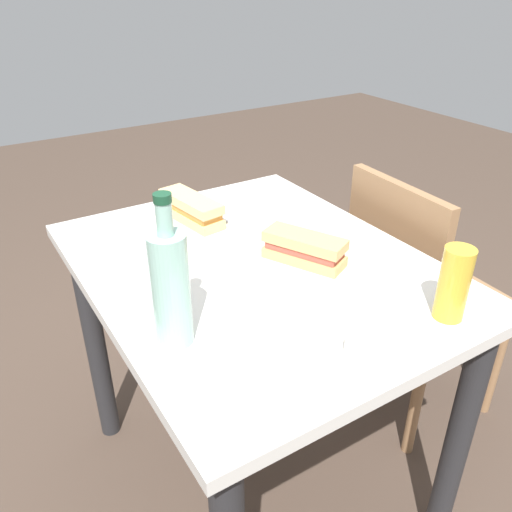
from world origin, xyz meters
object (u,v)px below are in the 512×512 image
(dining_table, at_px, (256,311))
(beer_glass, at_px, (454,284))
(plate_near, at_px, (192,223))
(baguette_sandwich_far, at_px, (304,249))
(knife_near, at_px, (205,213))
(plate_far, at_px, (304,264))
(baguette_sandwich_near, at_px, (191,209))
(olive_bowl, at_px, (370,346))
(chair_far, at_px, (411,288))
(water_bottle, at_px, (171,287))
(knife_far, at_px, (310,250))

(dining_table, height_order, beer_glass, beer_glass)
(plate_near, bearing_deg, baguette_sandwich_far, 19.63)
(knife_near, distance_m, plate_far, 0.37)
(baguette_sandwich_near, bearing_deg, plate_far, 19.63)
(knife_near, bearing_deg, olive_bowl, -0.81)
(chair_far, distance_m, olive_bowl, 0.75)
(water_bottle, bearing_deg, knife_near, 147.07)
(beer_glass, bearing_deg, chair_far, 137.29)
(dining_table, height_order, plate_near, plate_near)
(plate_near, xyz_separation_m, baguette_sandwich_near, (0.00, -0.00, 0.04))
(dining_table, xyz_separation_m, baguette_sandwich_far, (0.07, 0.09, 0.19))
(water_bottle, bearing_deg, plate_far, 104.15)
(dining_table, bearing_deg, water_bottle, -59.52)
(baguette_sandwich_near, bearing_deg, olive_bowl, 3.34)
(knife_near, bearing_deg, knife_far, 19.93)
(baguette_sandwich_far, bearing_deg, knife_far, 127.55)
(baguette_sandwich_near, height_order, beer_glass, beer_glass)
(plate_far, bearing_deg, olive_bowl, -14.91)
(dining_table, relative_size, plate_far, 4.09)
(knife_near, bearing_deg, baguette_sandwich_far, 11.61)
(knife_far, bearing_deg, water_bottle, -72.90)
(knife_far, distance_m, water_bottle, 0.44)
(plate_far, relative_size, water_bottle, 0.78)
(chair_far, bearing_deg, plate_far, -80.96)
(dining_table, xyz_separation_m, chair_far, (-0.00, 0.57, -0.13))
(dining_table, relative_size, water_bottle, 3.21)
(baguette_sandwich_near, relative_size, plate_far, 0.93)
(knife_far, bearing_deg, olive_bowl, -20.18)
(knife_far, xyz_separation_m, water_bottle, (0.13, -0.41, 0.10))
(baguette_sandwich_near, height_order, olive_bowl, baguette_sandwich_near)
(beer_glass, bearing_deg, baguette_sandwich_near, -159.05)
(chair_far, height_order, knife_far, chair_far)
(knife_near, height_order, water_bottle, water_bottle)
(plate_near, height_order, baguette_sandwich_near, baguette_sandwich_near)
(chair_far, relative_size, baguette_sandwich_near, 3.93)
(knife_near, height_order, baguette_sandwich_far, baguette_sandwich_far)
(olive_bowl, bearing_deg, knife_far, 159.82)
(knife_far, height_order, olive_bowl, olive_bowl)
(beer_glass, bearing_deg, knife_near, -163.25)
(chair_far, distance_m, water_bottle, 0.95)
(plate_far, xyz_separation_m, olive_bowl, (0.31, -0.08, 0.01))
(knife_far, xyz_separation_m, olive_bowl, (0.35, -0.13, -0.00))
(plate_near, relative_size, knife_far, 1.31)
(olive_bowl, bearing_deg, plate_near, -176.66)
(chair_far, relative_size, olive_bowl, 9.53)
(plate_far, xyz_separation_m, baguette_sandwich_far, (-0.00, 0.00, 0.04))
(plate_near, relative_size, olive_bowl, 2.60)
(plate_near, distance_m, knife_far, 0.35)
(dining_table, relative_size, baguette_sandwich_far, 4.75)
(plate_near, xyz_separation_m, plate_far, (0.34, 0.12, 0.00))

